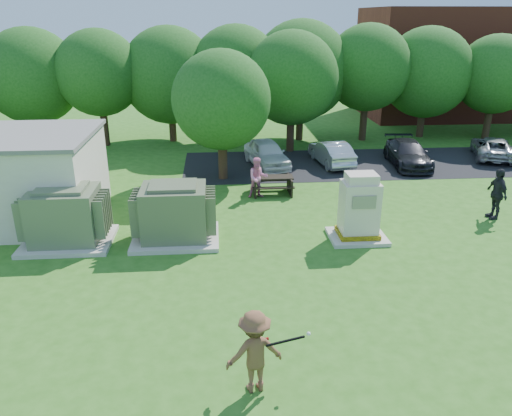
{
  "coord_description": "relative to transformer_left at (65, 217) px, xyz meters",
  "views": [
    {
      "loc": [
        -1.27,
        -11.74,
        7.39
      ],
      "look_at": [
        0.0,
        4.0,
        1.3
      ],
      "focal_mm": 35.0,
      "sensor_mm": 36.0,
      "label": 1
    }
  ],
  "objects": [
    {
      "name": "person_walking_right",
      "position": [
        15.94,
        1.07,
        0.03
      ],
      "size": [
        0.54,
        1.19,
        2.0
      ],
      "primitive_type": "imported",
      "rotation": [
        0.0,
        0.0,
        4.76
      ],
      "color": "#232428",
      "rests_on": "ground"
    },
    {
      "name": "transformer_right",
      "position": [
        3.7,
        0.0,
        0.0
      ],
      "size": [
        3.0,
        2.4,
        2.07
      ],
      "color": "beige",
      "rests_on": "ground"
    },
    {
      "name": "car_dark",
      "position": [
        15.23,
        8.48,
        -0.33
      ],
      "size": [
        2.16,
        4.54,
        1.28
      ],
      "primitive_type": "imported",
      "rotation": [
        0.0,
        0.0,
        -0.09
      ],
      "color": "black",
      "rests_on": "ground"
    },
    {
      "name": "generator_cabinet",
      "position": [
        10.11,
        -0.42,
        0.08
      ],
      "size": [
        1.98,
        1.62,
        2.41
      ],
      "color": "beige",
      "rests_on": "ground"
    },
    {
      "name": "person_at_picnic",
      "position": [
        6.96,
        4.18,
        -0.08
      ],
      "size": [
        0.92,
        0.75,
        1.77
      ],
      "primitive_type": "imported",
      "rotation": [
        0.0,
        0.0,
        0.09
      ],
      "color": "pink",
      "rests_on": "ground"
    },
    {
      "name": "parking_strip",
      "position": [
        13.5,
        9.0,
        -0.96
      ],
      "size": [
        20.0,
        6.0,
        0.01
      ],
      "primitive_type": "cube",
      "color": "#232326",
      "rests_on": "ground"
    },
    {
      "name": "car_silver_b",
      "position": [
        20.48,
        9.58,
        -0.39
      ],
      "size": [
        3.29,
        4.61,
        1.17
      ],
      "primitive_type": "imported",
      "rotation": [
        0.0,
        0.0,
        2.78
      ],
      "color": "#A2A1A6",
      "rests_on": "ground"
    },
    {
      "name": "picnic_table",
      "position": [
        7.63,
        4.62,
        -0.48
      ],
      "size": [
        1.83,
        1.37,
        0.78
      ],
      "color": "black",
      "rests_on": "ground"
    },
    {
      "name": "batter",
      "position": [
        5.89,
        -7.76,
        -0.04
      ],
      "size": [
        1.32,
        0.92,
        1.86
      ],
      "primitive_type": "imported",
      "rotation": [
        0.0,
        0.0,
        3.34
      ],
      "color": "brown",
      "rests_on": "ground"
    },
    {
      "name": "ground",
      "position": [
        6.5,
        -4.5,
        -0.97
      ],
      "size": [
        120.0,
        120.0,
        0.0
      ],
      "primitive_type": "plane",
      "color": "#2D6619",
      "rests_on": "ground"
    },
    {
      "name": "car_white",
      "position": [
        7.82,
        8.94,
        -0.27
      ],
      "size": [
        2.46,
        4.33,
        1.39
      ],
      "primitive_type": "imported",
      "rotation": [
        0.0,
        0.0,
        0.21
      ],
      "color": "white",
      "rests_on": "ground"
    },
    {
      "name": "brick_building",
      "position": [
        24.5,
        22.5,
        3.03
      ],
      "size": [
        15.0,
        8.0,
        8.0
      ],
      "primitive_type": "cube",
      "color": "maroon",
      "rests_on": "ground"
    },
    {
      "name": "transformer_left",
      "position": [
        0.0,
        0.0,
        0.0
      ],
      "size": [
        3.0,
        2.4,
        2.07
      ],
      "color": "beige",
      "rests_on": "ground"
    },
    {
      "name": "batting_equipment",
      "position": [
        6.51,
        -7.77,
        0.24
      ],
      "size": [
        1.14,
        0.51,
        0.15
      ],
      "color": "black",
      "rests_on": "ground"
    },
    {
      "name": "tree_row",
      "position": [
        8.25,
        14.0,
        3.18
      ],
      "size": [
        41.3,
        13.3,
        7.3
      ],
      "color": "#47301E",
      "rests_on": "ground"
    },
    {
      "name": "car_silver_a",
      "position": [
        11.26,
        9.0,
        -0.34
      ],
      "size": [
        1.88,
        4.0,
        1.27
      ],
      "primitive_type": "imported",
      "rotation": [
        0.0,
        0.0,
        3.29
      ],
      "color": "silver",
      "rests_on": "ground"
    }
  ]
}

